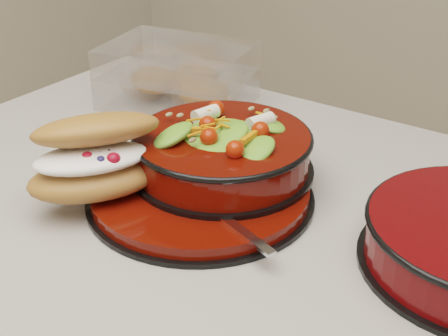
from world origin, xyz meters
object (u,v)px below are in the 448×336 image
Objects in this scene: pastry_box at (179,77)px; fork at (224,218)px; salad_bowl at (222,146)px; croissant at (96,158)px; dinner_plate at (201,193)px.

fork is at bearing -55.73° from pastry_box.
croissant is (-0.09, -0.12, 0.01)m from salad_bowl.
pastry_box is (-0.21, 0.18, -0.01)m from salad_bowl.
dinner_plate is 1.83× the size of fork.
fork is at bearing -33.99° from dinner_plate.
croissant is (-0.09, -0.08, 0.05)m from dinner_plate.
fork reaches higher than dinner_plate.
salad_bowl is 0.27m from pastry_box.
croissant is 0.32m from pastry_box.
pastry_box is at bearing 59.20° from croissant.
dinner_plate is 0.08m from fork.
croissant reaches higher than pastry_box.
pastry_box is at bearing 133.18° from dinner_plate.
salad_bowl is 0.15m from croissant.
dinner_plate is 1.10× the size of pastry_box.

